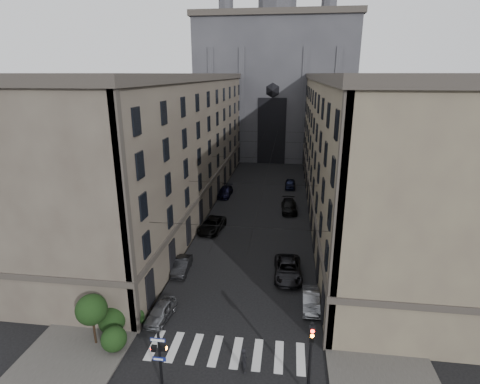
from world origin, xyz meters
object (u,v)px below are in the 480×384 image
at_px(gothic_tower, 275,78).
at_px(pedestrian_signal_left, 160,355).
at_px(traffic_light_right, 311,351).
at_px(car_left_midfar, 212,225).
at_px(car_left_midnear, 182,266).
at_px(pedestrian, 244,360).
at_px(car_left_near, 161,312).
at_px(car_right_midfar, 289,206).
at_px(car_right_midnear, 288,269).
at_px(car_right_near, 311,300).
at_px(car_left_far, 225,192).
at_px(car_right_far, 290,184).

height_order(gothic_tower, pedestrian_signal_left, gothic_tower).
distance_m(traffic_light_right, car_left_midfar, 26.49).
distance_m(pedestrian_signal_left, car_left_midnear, 14.34).
bearing_deg(car_left_midnear, pedestrian, -60.14).
height_order(car_left_near, car_left_midnear, car_left_midnear).
relative_size(car_left_midnear, car_left_midfar, 0.74).
bearing_deg(car_left_midfar, car_left_midnear, -87.79).
bearing_deg(pedestrian_signal_left, car_left_midnear, 100.87).
distance_m(car_left_midfar, car_right_midfar, 12.59).
height_order(car_left_midnear, pedestrian, pedestrian).
relative_size(gothic_tower, car_right_midnear, 10.28).
relative_size(car_left_midnear, car_right_near, 0.99).
bearing_deg(car_left_midfar, car_right_near, -44.95).
distance_m(car_left_far, car_right_far, 11.94).
xyz_separation_m(car_right_midnear, car_right_midfar, (-0.01, 18.20, -0.02)).
height_order(pedestrian_signal_left, car_right_near, pedestrian_signal_left).
bearing_deg(car_right_midfar, car_left_midfar, -142.22).
height_order(car_left_near, car_left_far, car_left_far).
bearing_deg(car_right_midnear, gothic_tower, 91.85).
relative_size(traffic_light_right, car_right_far, 1.21).
height_order(car_right_midfar, pedestrian, pedestrian).
distance_m(pedestrian_signal_left, traffic_light_right, 9.18).
height_order(car_left_far, car_right_near, car_left_far).
bearing_deg(pedestrian_signal_left, car_left_midfar, 94.26).
height_order(car_right_near, car_right_midfar, car_right_midfar).
xyz_separation_m(car_right_far, pedestrian, (-2.81, -42.37, 0.17)).
relative_size(traffic_light_right, car_left_far, 1.04).
bearing_deg(car_right_near, car_right_midnear, 113.03).
height_order(gothic_tower, car_right_midfar, gothic_tower).
distance_m(car_left_midfar, car_left_far, 13.96).
bearing_deg(car_right_near, pedestrian_signal_left, -134.74).
xyz_separation_m(traffic_light_right, car_right_midfar, (-1.40, 32.23, -2.52)).
height_order(car_left_midnear, car_left_midfar, car_left_midfar).
height_order(pedestrian_signal_left, pedestrian, pedestrian_signal_left).
bearing_deg(car_right_midnear, car_left_far, 111.05).
relative_size(car_left_midnear, pedestrian, 2.23).
height_order(car_left_midfar, car_right_near, car_left_midfar).
bearing_deg(traffic_light_right, pedestrian_signal_left, -177.36).
height_order(car_right_near, pedestrian, pedestrian).
height_order(car_left_midnear, car_right_midnear, car_right_midnear).
distance_m(car_left_near, car_left_midfar, 17.93).
height_order(car_left_midnear, car_right_midfar, car_right_midfar).
distance_m(pedestrian_signal_left, car_right_midfar, 33.58).
bearing_deg(car_right_far, car_left_midfar, -115.11).
height_order(car_left_midnear, car_left_far, car_left_far).
bearing_deg(gothic_tower, car_right_near, -84.45).
height_order(car_left_far, car_right_midfar, car_right_midfar).
xyz_separation_m(gothic_tower, car_left_near, (-5.79, -66.96, -17.14)).
bearing_deg(traffic_light_right, car_left_midnear, 131.02).
distance_m(car_left_midnear, car_right_near, 13.12).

